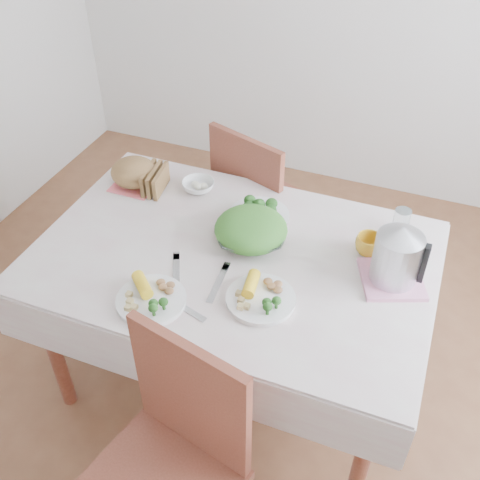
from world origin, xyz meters
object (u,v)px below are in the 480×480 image
(chair_far, at_px, (270,208))
(salad_bowl, at_px, (251,236))
(dinner_plate_right, at_px, (261,299))
(electric_kettle, at_px, (397,256))
(yellow_mug, at_px, (369,245))
(dining_table, at_px, (234,322))
(dinner_plate_left, at_px, (151,300))

(chair_far, xyz_separation_m, salad_bowl, (0.12, -0.62, 0.33))
(dinner_plate_right, height_order, electric_kettle, electric_kettle)
(chair_far, xyz_separation_m, yellow_mug, (0.56, -0.52, 0.34))
(dining_table, distance_m, dinner_plate_right, 0.48)
(yellow_mug, bearing_deg, salad_bowl, -167.17)
(salad_bowl, relative_size, electric_kettle, 1.14)
(yellow_mug, xyz_separation_m, electric_kettle, (0.11, -0.12, 0.08))
(dinner_plate_left, bearing_deg, electric_kettle, 28.53)
(dining_table, relative_size, salad_bowl, 5.28)
(chair_far, bearing_deg, dining_table, 116.41)
(dining_table, distance_m, electric_kettle, 0.78)
(salad_bowl, distance_m, dinner_plate_right, 0.32)
(dinner_plate_left, distance_m, yellow_mug, 0.83)
(dining_table, xyz_separation_m, salad_bowl, (0.04, 0.09, 0.42))
(dining_table, bearing_deg, salad_bowl, 66.42)
(dinner_plate_right, bearing_deg, dinner_plate_left, -157.86)
(salad_bowl, height_order, dinner_plate_left, salad_bowl)
(salad_bowl, distance_m, yellow_mug, 0.45)
(salad_bowl, relative_size, yellow_mug, 2.56)
(chair_far, height_order, dinner_plate_left, chair_far)
(salad_bowl, bearing_deg, dining_table, -113.58)
(salad_bowl, bearing_deg, yellow_mug, 12.83)
(chair_far, relative_size, salad_bowl, 3.60)
(chair_far, bearing_deg, dinner_plate_right, 126.05)
(dining_table, distance_m, yellow_mug, 0.67)
(chair_far, relative_size, electric_kettle, 4.12)
(chair_far, distance_m, electric_kettle, 1.01)
(dinner_plate_right, bearing_deg, chair_far, 106.41)
(dining_table, height_order, dinner_plate_right, dinner_plate_right)
(yellow_mug, distance_m, electric_kettle, 0.18)
(salad_bowl, height_order, yellow_mug, yellow_mug)
(electric_kettle, bearing_deg, dinner_plate_right, -148.41)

